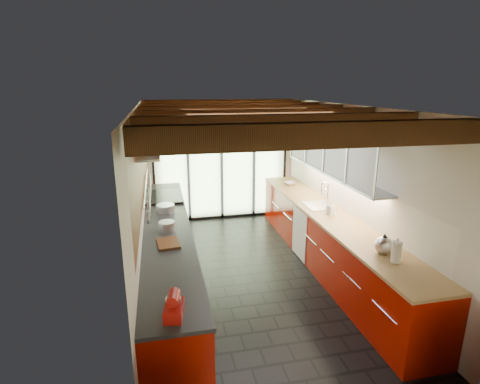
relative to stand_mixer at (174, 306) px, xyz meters
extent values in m
plane|color=black|center=(1.27, 2.24, -1.02)|extent=(5.50, 5.50, 0.00)
plane|color=silver|center=(1.27, 4.99, 0.28)|extent=(3.20, 0.00, 3.20)
plane|color=silver|center=(1.27, -0.51, 0.28)|extent=(3.20, 0.00, 3.20)
plane|color=silver|center=(-0.33, 2.24, 0.28)|extent=(0.00, 5.50, 5.50)
plane|color=silver|center=(2.87, 2.24, 0.28)|extent=(0.00, 5.50, 5.50)
plane|color=#472814|center=(1.27, 2.24, 1.58)|extent=(5.50, 5.50, 0.00)
cube|color=#593316|center=(1.27, -0.01, 1.46)|extent=(3.14, 0.14, 0.22)
cube|color=#593316|center=(1.27, 0.89, 1.46)|extent=(3.14, 0.14, 0.22)
cube|color=#593316|center=(1.27, 1.79, 1.46)|extent=(3.14, 0.14, 0.22)
cube|color=#593316|center=(1.27, 2.69, 1.46)|extent=(3.14, 0.14, 0.22)
cube|color=#593316|center=(1.27, 3.59, 1.46)|extent=(3.14, 0.14, 0.22)
cube|color=#593316|center=(1.27, 4.49, 1.46)|extent=(3.14, 0.14, 0.22)
cube|color=brown|center=(1.27, 4.95, 1.33)|extent=(3.14, 0.06, 0.50)
plane|color=brown|center=(-0.30, 2.44, 0.96)|extent=(0.00, 4.90, 4.90)
plane|color=#C6EAAD|center=(1.27, 4.98, 0.06)|extent=(2.90, 0.00, 2.90)
cube|color=black|center=(-0.18, 4.96, 0.06)|extent=(0.05, 0.04, 2.15)
cube|color=black|center=(2.72, 4.96, 0.06)|extent=(0.05, 0.04, 2.15)
cube|color=black|center=(1.27, 4.93, 0.06)|extent=(0.06, 0.05, 2.15)
cube|color=black|center=(1.27, 4.93, 1.13)|extent=(2.90, 0.05, 0.06)
cylinder|color=#AD2A0D|center=(1.27, 4.91, 1.33)|extent=(0.34, 0.04, 0.34)
cylinder|color=beige|center=(1.27, 4.89, 1.33)|extent=(0.28, 0.02, 0.28)
cube|color=#950F01|center=(-0.01, 2.24, -0.58)|extent=(0.65, 5.00, 0.88)
cube|color=black|center=(-0.01, 2.24, -0.12)|extent=(0.68, 5.00, 0.04)
cube|color=silver|center=(-0.01, 3.69, -0.58)|extent=(0.66, 0.90, 0.90)
cube|color=black|center=(-0.01, 3.69, -0.09)|extent=(0.65, 0.90, 0.06)
cube|color=#950F01|center=(2.54, 2.24, -0.58)|extent=(0.65, 5.00, 0.88)
cube|color=#A88351|center=(2.54, 2.24, -0.12)|extent=(0.68, 5.00, 0.04)
cube|color=white|center=(2.21, 2.64, -0.58)|extent=(0.02, 0.60, 0.84)
cube|color=silver|center=(2.54, 2.64, -0.09)|extent=(0.45, 0.52, 0.02)
cylinder|color=silver|center=(2.69, 2.64, 0.08)|extent=(0.02, 0.02, 0.34)
torus|color=silver|center=(2.63, 2.64, 0.25)|extent=(0.14, 0.02, 0.14)
plane|color=silver|center=(2.53, 2.54, 0.83)|extent=(0.00, 3.00, 3.00)
cube|color=#9EA0A5|center=(2.70, 2.54, 0.50)|extent=(0.34, 3.00, 0.03)
cube|color=#9EA0A5|center=(2.70, 2.54, 1.17)|extent=(0.34, 3.00, 0.03)
cylinder|color=silver|center=(-0.27, 2.54, 0.45)|extent=(0.02, 2.20, 0.02)
cube|color=silver|center=(-0.18, 2.44, 1.08)|extent=(0.28, 2.60, 0.03)
cylinder|color=silver|center=(-0.23, 1.64, 0.27)|extent=(0.04, 0.18, 0.18)
cylinder|color=silver|center=(-0.23, 1.99, 0.27)|extent=(0.04, 0.22, 0.22)
cylinder|color=silver|center=(-0.23, 2.34, 0.27)|extent=(0.04, 0.26, 0.26)
cylinder|color=silver|center=(-0.23, 2.69, 0.27)|extent=(0.04, 0.18, 0.18)
cylinder|color=silver|center=(-0.23, 3.04, 0.27)|extent=(0.04, 0.22, 0.22)
cylinder|color=silver|center=(-0.23, 3.34, 0.27)|extent=(0.04, 0.26, 0.26)
cylinder|color=silver|center=(-0.23, 3.59, 0.27)|extent=(0.04, 0.18, 0.18)
cube|color=#B9150E|center=(0.00, -0.01, -0.04)|extent=(0.20, 0.30, 0.12)
cylinder|color=#B9150E|center=(0.00, -0.03, 0.10)|extent=(0.14, 0.19, 0.11)
cylinder|color=silver|center=(0.00, 0.04, 0.00)|extent=(0.16, 0.16, 0.12)
cylinder|color=silver|center=(0.00, 2.03, -0.03)|extent=(0.29, 0.29, 0.15)
cylinder|color=silver|center=(0.00, 2.92, -0.04)|extent=(0.32, 0.32, 0.11)
cube|color=brown|center=(0.00, 1.58, -0.08)|extent=(0.31, 0.40, 0.03)
sphere|color=silver|center=(2.54, 0.76, 0.01)|extent=(0.29, 0.29, 0.22)
cone|color=black|center=(2.54, 0.76, 0.14)|extent=(0.11, 0.11, 0.06)
cylinder|color=silver|center=(2.54, 0.88, 0.02)|extent=(0.05, 0.09, 0.05)
cylinder|color=white|center=(2.54, 0.51, 0.03)|extent=(0.12, 0.12, 0.25)
cylinder|color=silver|center=(2.54, 0.51, 0.18)|extent=(0.02, 0.02, 0.05)
imported|color=silver|center=(2.54, 2.21, 0.01)|extent=(0.12, 0.12, 0.21)
imported|color=silver|center=(2.54, 4.08, -0.07)|extent=(0.25, 0.25, 0.06)
camera|label=1|loc=(-0.05, -2.93, 1.87)|focal=28.00mm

